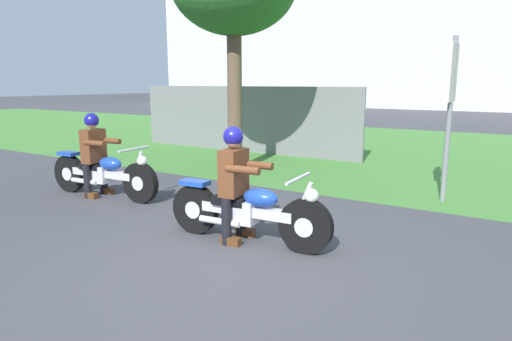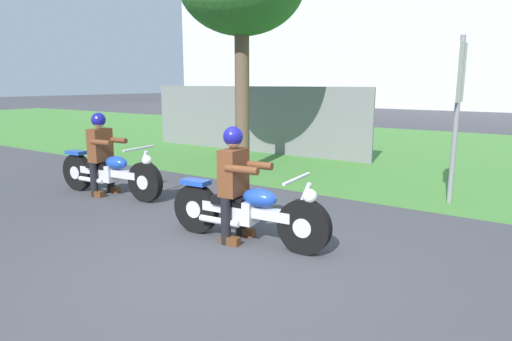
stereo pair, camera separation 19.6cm
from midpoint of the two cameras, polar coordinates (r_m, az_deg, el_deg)
ground at (r=4.76m, az=-6.89°, el=-12.45°), size 120.00×120.00×0.00m
grass_verge at (r=13.25m, az=20.00°, el=2.25°), size 60.00×12.00×0.01m
stadium_facade at (r=37.72m, az=25.99°, el=17.31°), size 52.94×8.00×13.32m
motorcycle_lead at (r=5.36m, az=-2.16°, el=-5.22°), size 2.13×0.66×0.87m
rider_lead at (r=5.34m, az=-3.74°, el=-0.59°), size 0.57×0.49×1.39m
motorcycle_follow at (r=7.94m, az=-19.57°, el=-0.41°), size 2.27×0.66×0.88m
rider_follow at (r=8.00m, az=-20.58°, el=2.69°), size 0.57×0.49×1.41m
sign_banner at (r=7.64m, az=22.94°, el=8.97°), size 0.08×0.60×2.60m
fence_segment at (r=12.50m, az=-2.24°, el=6.55°), size 7.00×0.06×1.80m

